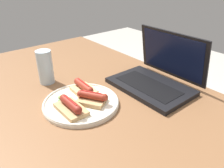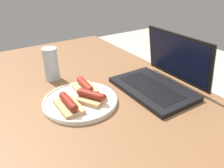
# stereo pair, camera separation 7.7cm
# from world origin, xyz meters

# --- Properties ---
(desk) EXTENTS (1.43, 0.80, 0.77)m
(desk) POSITION_xyz_m (0.00, 0.00, 0.69)
(desk) COLOR brown
(desk) RESTS_ON ground_plane
(laptop) EXTENTS (0.31, 0.24, 0.21)m
(laptop) POSITION_xyz_m (0.08, 0.25, 0.81)
(laptop) COLOR black
(laptop) RESTS_ON desk
(plate) EXTENTS (0.26, 0.26, 0.02)m
(plate) POSITION_xyz_m (0.01, -0.05, 0.78)
(plate) COLOR silver
(plate) RESTS_ON desk
(sausage_toast_left) EXTENTS (0.12, 0.08, 0.04)m
(sausage_toast_left) POSITION_xyz_m (-0.04, -0.01, 0.80)
(sausage_toast_left) COLOR tan
(sausage_toast_left) RESTS_ON plate
(sausage_toast_middle) EXTENTS (0.12, 0.07, 0.04)m
(sausage_toast_middle) POSITION_xyz_m (0.03, -0.11, 0.80)
(sausage_toast_middle) COLOR tan
(sausage_toast_middle) RESTS_ON plate
(sausage_toast_right) EXTENTS (0.12, 0.11, 0.04)m
(sausage_toast_right) POSITION_xyz_m (0.03, -0.03, 0.80)
(sausage_toast_right) COLOR tan
(sausage_toast_right) RESTS_ON plate
(salad_pile) EXTENTS (0.06, 0.04, 0.01)m
(salad_pile) POSITION_xyz_m (-0.05, -0.10, 0.78)
(salad_pile) COLOR #709E4C
(salad_pile) RESTS_ON plate
(drinking_glass) EXTENTS (0.06, 0.06, 0.14)m
(drinking_glass) POSITION_xyz_m (-0.22, -0.07, 0.84)
(drinking_glass) COLOR silver
(drinking_glass) RESTS_ON desk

